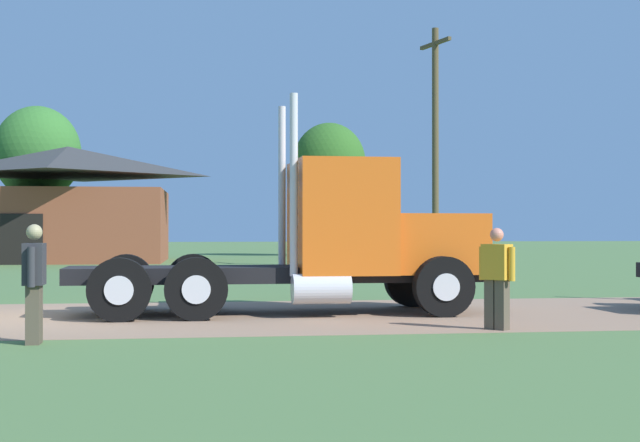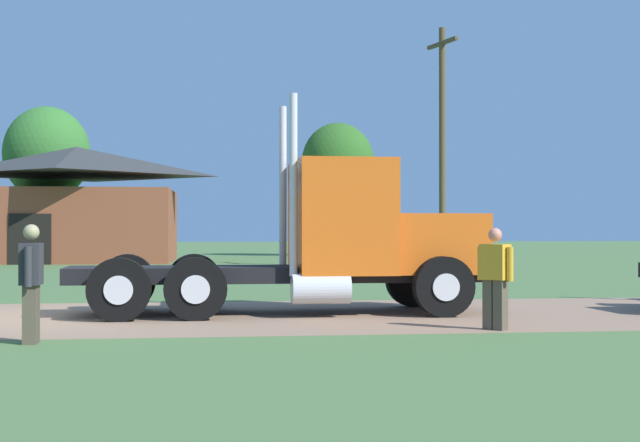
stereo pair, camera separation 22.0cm
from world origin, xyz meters
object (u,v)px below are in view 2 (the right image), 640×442
Objects in this scene: truck_foreground_white at (339,242)px; visitor_walking_mid at (31,279)px; shed_building at (76,206)px; utility_pole_near at (442,141)px; visitor_by_barrel at (495,276)px.

visitor_walking_mid is at bearing -139.82° from truck_foreground_white.
truck_foreground_white is 6.25m from visitor_walking_mid.
shed_building is 18.31m from utility_pole_near.
visitor_walking_mid is 0.16× the size of shed_building.
shed_building reaches higher than visitor_by_barrel.
truck_foreground_white reaches higher than visitor_by_barrel.
visitor_by_barrel is 23.04m from utility_pole_near.
utility_pole_near is (5.08, 22.09, 4.15)m from visitor_by_barrel.
visitor_by_barrel is at bearing -102.96° from utility_pole_near.
utility_pole_near reaches higher than truck_foreground_white.
shed_building is 1.04× the size of utility_pole_near.
visitor_by_barrel is 0.16× the size of utility_pole_near.
truck_foreground_white is 3.77m from visitor_by_barrel.
visitor_walking_mid is 6.71m from visitor_by_barrel.
truck_foreground_white is 30.02m from shed_building.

